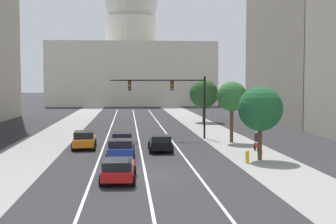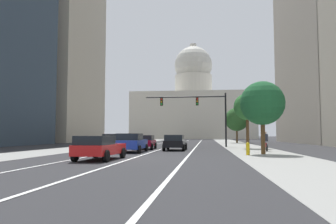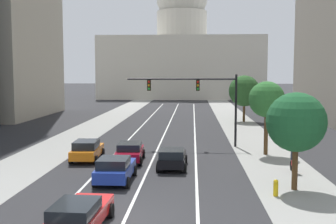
{
  "view_description": "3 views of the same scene",
  "coord_description": "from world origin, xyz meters",
  "px_view_note": "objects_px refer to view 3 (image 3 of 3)",
  "views": [
    {
      "loc": [
        -1.06,
        -28.51,
        5.73
      ],
      "look_at": [
        2.85,
        16.94,
        2.85
      ],
      "focal_mm": 50.03,
      "sensor_mm": 36.0,
      "label": 1
    },
    {
      "loc": [
        4.47,
        -19.39,
        1.46
      ],
      "look_at": [
        1.2,
        7.98,
        3.4
      ],
      "focal_mm": 34.23,
      "sensor_mm": 36.0,
      "label": 2
    },
    {
      "loc": [
        2.97,
        -18.11,
        6.49
      ],
      "look_at": [
        0.62,
        21.87,
        2.76
      ],
      "focal_mm": 44.86,
      "sensor_mm": 36.0,
      "label": 3
    }
  ],
  "objects_px": {
    "street_tree_near_right": "(267,100)",
    "street_tree_far_right": "(296,122)",
    "car_black": "(172,158)",
    "capitol_building": "(182,57)",
    "car_orange": "(87,150)",
    "street_tree_mid_right": "(244,91)",
    "car_red": "(80,214)",
    "traffic_signal_mast": "(200,93)",
    "fire_hydrant": "(276,188)",
    "cyclist": "(294,160)",
    "car_crimson": "(130,152)",
    "car_blue": "(115,169)"
  },
  "relations": [
    {
      "from": "car_black",
      "to": "street_tree_far_right",
      "type": "xyz_separation_m",
      "value": [
        7.05,
        -4.83,
        3.05
      ]
    },
    {
      "from": "street_tree_far_right",
      "to": "car_black",
      "type": "bearing_deg",
      "value": 145.58
    },
    {
      "from": "cyclist",
      "to": "street_tree_far_right",
      "type": "distance_m",
      "value": 5.1
    },
    {
      "from": "capitol_building",
      "to": "street_tree_far_right",
      "type": "xyz_separation_m",
      "value": [
        8.67,
        -89.89,
        -7.07
      ]
    },
    {
      "from": "car_orange",
      "to": "car_red",
      "type": "relative_size",
      "value": 0.97
    },
    {
      "from": "cyclist",
      "to": "car_crimson",
      "type": "bearing_deg",
      "value": 75.45
    },
    {
      "from": "traffic_signal_mast",
      "to": "street_tree_mid_right",
      "type": "distance_m",
      "value": 20.31
    },
    {
      "from": "capitol_building",
      "to": "street_tree_near_right",
      "type": "xyz_separation_m",
      "value": [
        8.82,
        -79.7,
        -6.47
      ]
    },
    {
      "from": "street_tree_far_right",
      "to": "street_tree_mid_right",
      "type": "bearing_deg",
      "value": 87.97
    },
    {
      "from": "street_tree_near_right",
      "to": "street_tree_far_right",
      "type": "xyz_separation_m",
      "value": [
        -0.16,
        -10.19,
        -0.6
      ]
    },
    {
      "from": "car_orange",
      "to": "street_tree_near_right",
      "type": "relative_size",
      "value": 0.74
    },
    {
      "from": "car_black",
      "to": "car_blue",
      "type": "xyz_separation_m",
      "value": [
        -3.23,
        -3.74,
        0.05
      ]
    },
    {
      "from": "car_orange",
      "to": "car_black",
      "type": "bearing_deg",
      "value": -111.66
    },
    {
      "from": "traffic_signal_mast",
      "to": "car_orange",
      "type": "bearing_deg",
      "value": -142.29
    },
    {
      "from": "fire_hydrant",
      "to": "street_tree_near_right",
      "type": "xyz_separation_m",
      "value": [
        1.44,
        11.51,
        3.92
      ]
    },
    {
      "from": "car_orange",
      "to": "fire_hydrant",
      "type": "relative_size",
      "value": 4.73
    },
    {
      "from": "car_crimson",
      "to": "car_blue",
      "type": "bearing_deg",
      "value": 177.6
    },
    {
      "from": "street_tree_far_right",
      "to": "car_orange",
      "type": "bearing_deg",
      "value": 152.25
    },
    {
      "from": "car_red",
      "to": "car_crimson",
      "type": "distance_m",
      "value": 13.66
    },
    {
      "from": "car_crimson",
      "to": "street_tree_mid_right",
      "type": "relative_size",
      "value": 0.69
    },
    {
      "from": "cyclist",
      "to": "car_blue",
      "type": "bearing_deg",
      "value": 104.52
    },
    {
      "from": "fire_hydrant",
      "to": "street_tree_far_right",
      "type": "relative_size",
      "value": 0.17
    },
    {
      "from": "street_tree_mid_right",
      "to": "car_red",
      "type": "bearing_deg",
      "value": -106.1
    },
    {
      "from": "street_tree_near_right",
      "to": "cyclist",
      "type": "bearing_deg",
      "value": -83.07
    },
    {
      "from": "car_orange",
      "to": "car_black",
      "type": "height_order",
      "value": "car_orange"
    },
    {
      "from": "car_orange",
      "to": "car_crimson",
      "type": "height_order",
      "value": "car_orange"
    },
    {
      "from": "capitol_building",
      "to": "car_orange",
      "type": "bearing_deg",
      "value": -93.35
    },
    {
      "from": "car_black",
      "to": "fire_hydrant",
      "type": "relative_size",
      "value": 4.57
    },
    {
      "from": "car_red",
      "to": "fire_hydrant",
      "type": "height_order",
      "value": "car_red"
    },
    {
      "from": "car_blue",
      "to": "street_tree_near_right",
      "type": "bearing_deg",
      "value": -48.8
    },
    {
      "from": "car_black",
      "to": "street_tree_mid_right",
      "type": "xyz_separation_m",
      "value": [
        8.22,
        28.13,
        3.37
      ]
    },
    {
      "from": "fire_hydrant",
      "to": "street_tree_near_right",
      "type": "distance_m",
      "value": 12.24
    },
    {
      "from": "car_red",
      "to": "car_black",
      "type": "bearing_deg",
      "value": -13.49
    },
    {
      "from": "street_tree_near_right",
      "to": "street_tree_far_right",
      "type": "bearing_deg",
      "value": -90.89
    },
    {
      "from": "street_tree_near_right",
      "to": "fire_hydrant",
      "type": "bearing_deg",
      "value": -97.13
    },
    {
      "from": "capitol_building",
      "to": "car_red",
      "type": "xyz_separation_m",
      "value": [
        -1.63,
        -96.66,
        -10.12
      ]
    },
    {
      "from": "car_black",
      "to": "car_crimson",
      "type": "relative_size",
      "value": 0.98
    },
    {
      "from": "car_blue",
      "to": "street_tree_near_right",
      "type": "xyz_separation_m",
      "value": [
        10.44,
        9.1,
        3.59
      ]
    },
    {
      "from": "car_orange",
      "to": "traffic_signal_mast",
      "type": "distance_m",
      "value": 11.37
    },
    {
      "from": "car_red",
      "to": "street_tree_near_right",
      "type": "height_order",
      "value": "street_tree_near_right"
    },
    {
      "from": "car_red",
      "to": "car_black",
      "type": "relative_size",
      "value": 1.06
    },
    {
      "from": "car_crimson",
      "to": "cyclist",
      "type": "relative_size",
      "value": 2.47
    },
    {
      "from": "cyclist",
      "to": "fire_hydrant",
      "type": "bearing_deg",
      "value": 157.55
    },
    {
      "from": "car_crimson",
      "to": "fire_hydrant",
      "type": "relative_size",
      "value": 4.67
    },
    {
      "from": "traffic_signal_mast",
      "to": "cyclist",
      "type": "height_order",
      "value": "traffic_signal_mast"
    },
    {
      "from": "fire_hydrant",
      "to": "cyclist",
      "type": "bearing_deg",
      "value": 67.91
    },
    {
      "from": "car_red",
      "to": "car_blue",
      "type": "distance_m",
      "value": 7.86
    },
    {
      "from": "traffic_signal_mast",
      "to": "fire_hydrant",
      "type": "bearing_deg",
      "value": -75.77
    },
    {
      "from": "cyclist",
      "to": "street_tree_mid_right",
      "type": "relative_size",
      "value": 0.28
    },
    {
      "from": "capitol_building",
      "to": "street_tree_far_right",
      "type": "height_order",
      "value": "capitol_building"
    }
  ]
}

